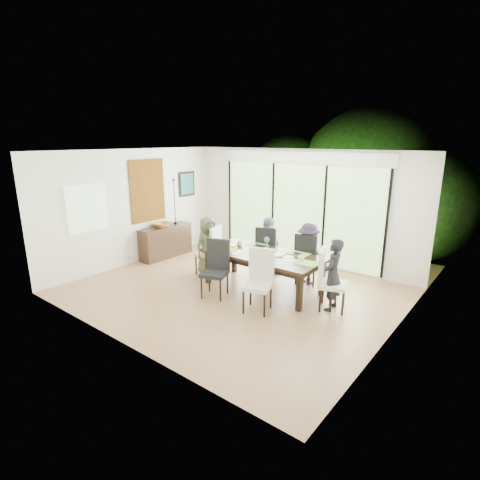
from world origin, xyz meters
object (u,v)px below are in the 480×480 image
Objects in this scene: chair_right_end at (334,280)px; person_right_end at (333,275)px; chair_left_end at (207,249)px; cup_c at (301,258)px; cup_a at (240,243)px; person_far_right at (308,254)px; bowl at (162,225)px; chair_near_right at (257,281)px; person_left_end at (208,246)px; chair_far_right at (308,258)px; person_far_left at (268,245)px; sideboard at (166,241)px; table_top at (263,255)px; vase at (266,250)px; cup_b at (266,254)px; laptop at (227,246)px; chair_near_left at (214,269)px; chair_far_left at (268,249)px.

person_right_end reaches higher than chair_right_end.
cup_c is (2.30, 0.10, 0.25)m from chair_left_end.
person_right_end reaches higher than cup_a.
person_far_right reaches higher than bowl.
cup_a is 0.29× the size of bowl.
cup_c is at bearing 55.33° from chair_near_right.
chair_far_right is at bearing -56.80° from person_left_end.
person_far_left reaches higher than cup_a.
chair_left_end is 0.77× the size of sideboard.
sideboard is at bearing 175.98° from table_top.
chair_near_right is at bearing -40.36° from cup_a.
bowl is at bearing 1.15° from chair_far_right.
vase is (0.50, -0.78, 0.16)m from person_far_left.
person_far_left is (1.05, 0.83, 0.09)m from chair_left_end.
table_top is at bearing 56.78° from person_far_right.
person_left_end reaches higher than chair_left_end.
person_far_right is (1.00, 0.00, 0.00)m from person_far_left.
chair_left_end reaches higher than cup_b.
laptop is (-1.40, -0.95, 0.21)m from chair_far_right.
bowl is (-2.65, 0.99, 0.31)m from chair_near_left.
person_right_end is 1.00× the size of person_far_right.
person_right_end reaches higher than vase.
chair_near_right is at bearing -15.19° from bowl.
bowl is at bearing 11.15° from person_far_right.
chair_near_left is at bearing 58.61° from person_far_right.
person_far_right is 10.75× the size of vase.
chair_left_end is at bearing 131.48° from laptop.
cup_b reaches higher than sideboard.
cup_b is (-0.40, -0.93, 0.15)m from person_far_right.
vase reaches higher than cup_c.
chair_near_right is at bearing 110.93° from chair_right_end.
person_far_right is 0.79m from cup_c.
chair_left_end is 0.85m from cup_a.
cup_c is 3.95m from bowl.
chair_near_right is 2.16m from person_left_end.
chair_near_left is at bearing 70.20° from chair_far_left.
bowl is at bearing 139.50° from chair_near_left.
cup_a is at bearing -68.64° from person_left_end.
chair_right_end is at bearing 139.17° from person_far_right.
table_top is at bearing 102.40° from chair_near_right.
person_right_end is at bearing 75.27° from chair_left_end.
chair_right_end is 1.00× the size of chair_far_right.
vase reaches higher than cup_b.
chair_far_left is 1.00m from person_far_right.
chair_right_end is 4.66m from bowl.
chair_far_right is 1.06m from cup_b.
person_far_left is (1.03, 0.83, 0.00)m from person_left_end.
chair_far_left is at bearing 68.33° from chair_near_left.
chair_far_right is 3.78m from bowl.
chair_near_right is 0.85× the size of person_right_end.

